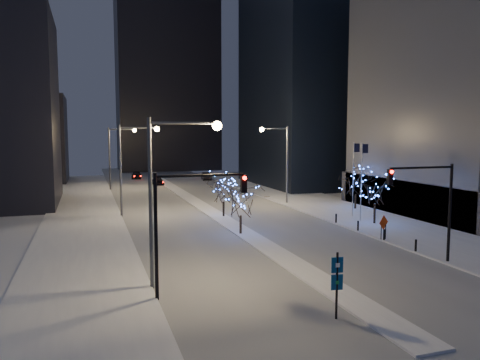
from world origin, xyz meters
name	(u,v)px	position (x,y,z in m)	size (l,w,h in m)	color
ground	(321,282)	(0.00, 0.00, 0.00)	(160.00, 160.00, 0.00)	silver
road	(195,202)	(0.00, 35.00, 0.01)	(20.00, 130.00, 0.02)	#ABB1BA
median	(204,207)	(0.00, 30.00, 0.07)	(2.00, 80.00, 0.15)	white
east_sidewalk	(356,214)	(15.00, 20.00, 0.07)	(10.00, 90.00, 0.15)	white
west_sidewalk	(83,231)	(-14.00, 20.00, 0.07)	(8.00, 90.00, 0.15)	white
filler_west_far	(14,139)	(-26.00, 70.00, 8.00)	(18.00, 16.00, 16.00)	black
horizon_block	(167,85)	(6.00, 92.00, 21.00)	(24.00, 14.00, 42.00)	black
street_lamp_w_near	(169,178)	(-8.94, 2.00, 6.50)	(4.40, 0.56, 10.00)	#595E66
street_lamp_w_mid	(130,157)	(-8.94, 27.00, 6.50)	(4.40, 0.56, 10.00)	#595E66
street_lamp_w_far	(116,150)	(-8.94, 52.00, 6.50)	(4.40, 0.56, 10.00)	#595E66
street_lamp_east	(281,154)	(10.08, 30.00, 6.45)	(3.90, 0.56, 10.00)	#595E66
traffic_signal_west	(184,213)	(-8.44, 0.00, 4.76)	(5.26, 0.43, 7.00)	black
traffic_signal_east	(432,197)	(8.94, 1.00, 4.76)	(5.26, 0.43, 7.00)	black
flagpoles	(358,175)	(13.37, 17.25, 4.80)	(1.35, 2.60, 8.00)	silver
bollards	(370,230)	(10.20, 10.00, 0.60)	(0.16, 12.16, 0.90)	black
car_near	(158,181)	(-1.65, 57.15, 0.69)	(1.64, 4.07, 1.39)	black
car_mid	(206,176)	(8.63, 63.25, 0.77)	(1.63, 4.68, 1.54)	black
car_far	(136,175)	(-4.08, 69.97, 0.67)	(1.89, 4.64, 1.35)	black
holiday_tree_median_near	(241,199)	(-0.50, 14.20, 3.30)	(4.28, 4.28, 4.99)	black
holiday_tree_median_far	(223,188)	(0.50, 23.15, 3.21)	(4.02, 4.02, 4.87)	black
holiday_tree_plaza_near	(375,189)	(13.72, 14.58, 3.58)	(4.23, 4.23, 5.18)	black
holiday_tree_plaza_far	(356,182)	(16.87, 23.14, 3.37)	(4.77, 4.77, 5.10)	black
wayfinding_sign	(337,278)	(-2.00, -5.37, 2.06)	(0.60, 0.14, 3.35)	black
construction_sign	(384,225)	(10.30, 8.25, 1.39)	(1.17, 0.53, 2.06)	black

